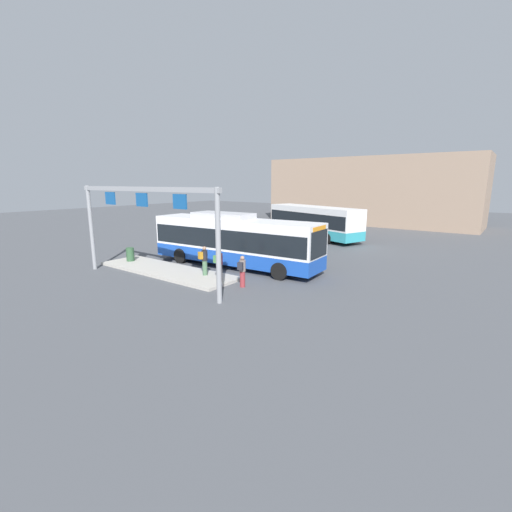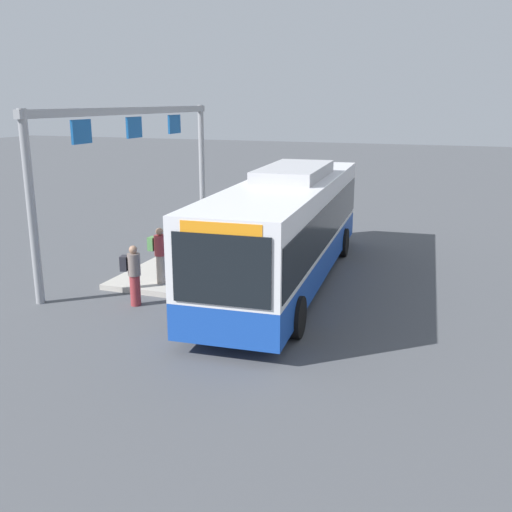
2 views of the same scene
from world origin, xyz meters
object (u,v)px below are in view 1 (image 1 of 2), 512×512
bus_main (234,239)px  person_waiting_near (219,264)px  person_boarding (242,271)px  bus_background_left (314,220)px  trash_bin (130,254)px  person_waiting_mid (204,260)px

bus_main → person_waiting_near: 3.87m
person_boarding → bus_main: bearing=30.9°
bus_background_left → person_waiting_near: size_ratio=6.49×
person_waiting_near → trash_bin: bearing=92.1°
trash_bin → bus_background_left: bearing=74.2°
bus_main → trash_bin: size_ratio=13.20×
bus_main → person_waiting_mid: size_ratio=7.11×
bus_background_left → person_boarding: 17.58m
bus_main → trash_bin: 7.26m
person_boarding → person_waiting_near: (-1.56, -0.06, 0.16)m
person_boarding → bus_background_left: bearing=1.2°
person_boarding → person_waiting_near: size_ratio=1.00×
bus_background_left → person_waiting_near: 17.27m
person_boarding → person_waiting_mid: 2.90m
bus_main → person_boarding: bus_main is taller
person_waiting_mid → person_boarding: bearing=-77.4°
bus_main → trash_bin: bearing=-154.2°
person_boarding → person_waiting_near: 1.57m
bus_background_left → person_boarding: bus_background_left is taller
trash_bin → bus_main: bearing=29.3°
person_waiting_mid → trash_bin: 6.72m
person_boarding → trash_bin: 9.59m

